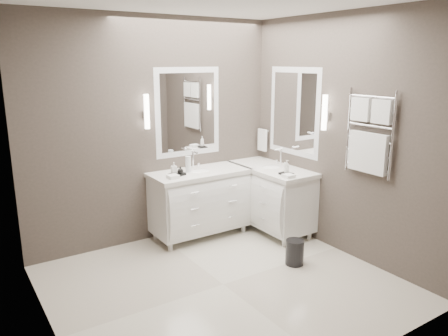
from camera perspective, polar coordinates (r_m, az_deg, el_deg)
floor at (r=4.52m, az=-0.09°, el=-15.02°), size 3.20×3.00×0.01m
wall_back at (r=5.34m, az=-9.00°, el=4.80°), size 3.20×0.01×2.70m
wall_front at (r=2.94m, az=16.21°, el=-3.10°), size 3.20×0.01×2.70m
wall_left at (r=3.46m, az=-22.96°, el=-1.13°), size 0.01×3.00×2.70m
wall_right at (r=5.08m, az=15.25°, el=4.02°), size 0.01×3.00×2.70m
vanity_back at (r=5.50m, az=-3.17°, el=-4.06°), size 1.24×0.59×0.97m
vanity_right at (r=5.72m, az=6.09°, el=-3.40°), size 0.59×1.24×0.97m
mirror_back at (r=5.50m, az=-4.71°, el=7.28°), size 0.90×0.02×1.10m
mirror_right at (r=5.60m, az=9.13°, el=7.27°), size 0.02×0.90×1.10m
sconce_back at (r=5.19m, az=-10.05°, el=7.19°), size 0.06×0.06×0.40m
sconce_right at (r=5.14m, az=12.99°, el=6.99°), size 0.06×0.06×0.40m
towel_bar_corner at (r=6.05m, az=5.03°, el=3.73°), size 0.03×0.22×0.30m
towel_ladder at (r=4.78m, az=18.42°, el=3.71°), size 0.06×0.58×0.90m
waste_bin at (r=4.92m, az=9.21°, el=-10.81°), size 0.22×0.22×0.28m
amenity_tray_back at (r=5.21m, az=-6.14°, el=-0.83°), size 0.21×0.18×0.03m
amenity_tray_right at (r=5.26m, az=8.13°, el=-0.75°), size 0.14×0.17×0.02m
water_bottle at (r=5.33m, az=-4.70°, el=0.49°), size 0.08×0.08×0.20m
soap_bottle_a at (r=5.19m, az=-6.56°, el=0.03°), size 0.07×0.07×0.13m
soap_bottle_b at (r=5.18m, az=-5.71°, el=-0.25°), size 0.07×0.07×0.09m
soap_bottle_c at (r=5.24m, az=8.17°, el=0.19°), size 0.07×0.07×0.16m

